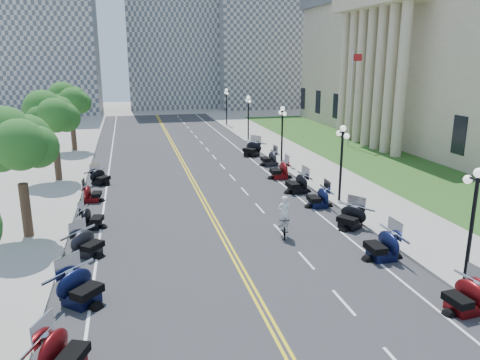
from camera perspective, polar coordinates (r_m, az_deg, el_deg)
ground at (r=25.20m, az=-2.13°, el=-6.80°), size 160.00×160.00×0.00m
road at (r=34.57m, az=-5.40°, el=-0.82°), size 16.00×90.00×0.01m
centerline_yellow_a at (r=34.55m, az=-5.59°, el=-0.82°), size 0.12×90.00×0.00m
centerline_yellow_b at (r=34.58m, az=-5.20°, el=-0.79°), size 0.12×90.00×0.00m
edge_line_north at (r=35.97m, az=4.74°, el=-0.17°), size 0.12×90.00×0.00m
edge_line_south at (r=34.32m, az=-16.03°, el=-1.45°), size 0.12×90.00×0.00m
lane_dash_4 at (r=19.25m, az=12.52°, el=-14.35°), size 0.12×2.00×0.00m
lane_dash_5 at (r=22.50m, az=8.07°, el=-9.66°), size 0.12×2.00×0.00m
lane_dash_6 at (r=25.97m, az=4.85°, el=-6.15°), size 0.12×2.00×0.00m
lane_dash_7 at (r=29.57m, az=2.44°, el=-3.47°), size 0.12×2.00×0.00m
lane_dash_8 at (r=33.26m, az=0.56°, el=-1.37°), size 0.12×2.00×0.00m
lane_dash_9 at (r=37.02m, az=-0.93°, el=0.31°), size 0.12×2.00×0.00m
lane_dash_10 at (r=40.82m, az=-2.15°, el=1.68°), size 0.12×2.00×0.00m
lane_dash_11 at (r=44.65m, az=-3.16°, el=2.81°), size 0.12×2.00×0.00m
lane_dash_12 at (r=48.52m, az=-4.01°, el=3.76°), size 0.12×2.00×0.00m
lane_dash_13 at (r=52.40m, az=-4.74°, el=4.57°), size 0.12×2.00×0.00m
lane_dash_14 at (r=56.30m, az=-5.37°, el=5.27°), size 0.12×2.00×0.00m
lane_dash_15 at (r=60.21m, az=-5.92°, el=5.88°), size 0.12×2.00×0.00m
lane_dash_16 at (r=64.14m, az=-6.40°, el=6.41°), size 0.12×2.00×0.00m
lane_dash_17 at (r=68.07m, az=-6.83°, el=6.88°), size 0.12×2.00×0.00m
lane_dash_18 at (r=72.01m, az=-7.21°, el=7.30°), size 0.12×2.00×0.00m
lane_dash_19 at (r=75.96m, az=-7.55°, el=7.68°), size 0.12×2.00×0.00m
sidewalk_north at (r=37.41m, az=10.73°, el=0.30°), size 5.00×90.00×0.15m
sidewalk_south at (r=34.77m, az=-22.79°, el=-1.73°), size 5.00×90.00×0.15m
lawn at (r=47.45m, az=14.57°, el=3.11°), size 9.00×60.00×0.10m
civic_building at (r=57.96m, az=26.37°, el=12.95°), size 26.00×51.00×17.80m
distant_block_a at (r=86.13m, az=-23.38°, el=16.13°), size 18.00×14.00×26.00m
distant_block_b at (r=91.57m, az=-8.48°, el=18.24°), size 16.00×12.00×30.00m
distant_block_c at (r=91.92m, az=3.49°, el=15.86°), size 20.00×14.00×22.00m
street_lamp_1 at (r=21.02m, az=26.36°, el=-5.32°), size 0.50×1.20×4.90m
street_lamp_2 at (r=30.75m, az=12.22°, el=1.93°), size 0.50×1.20×4.90m
street_lamp_3 at (r=41.68m, az=5.15°, el=5.53°), size 0.50×1.20×4.90m
street_lamp_4 at (r=53.08m, az=1.02°, el=7.58°), size 0.50×1.20×4.90m
street_lamp_5 at (r=64.69m, az=-1.66°, el=8.88°), size 0.50×1.20×4.90m
flagpole at (r=50.50m, az=13.32°, el=9.56°), size 1.10×0.20×10.00m
tree_2 at (r=25.98m, az=-25.39°, el=3.34°), size 4.80×4.80×9.20m
tree_3 at (r=37.67m, az=-21.83°, el=6.85°), size 4.80×4.80×9.20m
tree_4 at (r=49.50m, az=-19.94°, el=8.69°), size 4.80×4.80×9.20m
motorcycle_n_3 at (r=19.75m, az=25.72°, el=-12.55°), size 2.17×2.17×1.38m
motorcycle_n_4 at (r=23.14m, az=16.96°, el=-7.46°), size 2.19×2.19×1.52m
motorcycle_n_5 at (r=26.75m, az=13.33°, el=-4.30°), size 2.78×2.78×1.40m
motorcycle_n_6 at (r=30.05m, az=9.55°, el=-1.99°), size 2.07×2.07×1.40m
motorcycle_n_7 at (r=32.98m, az=6.99°, el=-0.30°), size 2.26×2.26×1.49m
motorcycle_n_8 at (r=36.71m, az=4.85°, el=1.32°), size 2.21×2.21×1.50m
motorcycle_n_9 at (r=41.09m, az=3.59°, el=2.75°), size 2.12×2.12×1.43m
motorcycle_n_10 at (r=44.98m, az=1.44°, el=3.91°), size 3.12×3.12×1.56m
motorcycle_s_3 at (r=15.94m, az=-20.79°, el=-18.78°), size 2.64×2.64×1.42m
motorcycle_s_4 at (r=19.39m, az=-18.87°, el=-12.10°), size 3.07×3.07×1.52m
motorcycle_s_5 at (r=23.72m, az=-18.11°, el=-7.21°), size 2.74×2.74×1.36m
motorcycle_s_6 at (r=27.30m, az=-17.66°, el=-4.35°), size 2.17×2.17×1.29m
motorcycle_s_7 at (r=32.24m, az=-17.61°, el=-1.47°), size 1.94×1.94×1.25m
motorcycle_s_8 at (r=36.38m, az=-16.67°, el=0.44°), size 2.58×2.58×1.28m
bicycle at (r=25.01m, az=5.35°, el=-5.67°), size 0.96×1.91×1.11m
cyclist_rider at (r=24.53m, az=5.43°, el=-2.38°), size 0.69×0.46×1.90m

